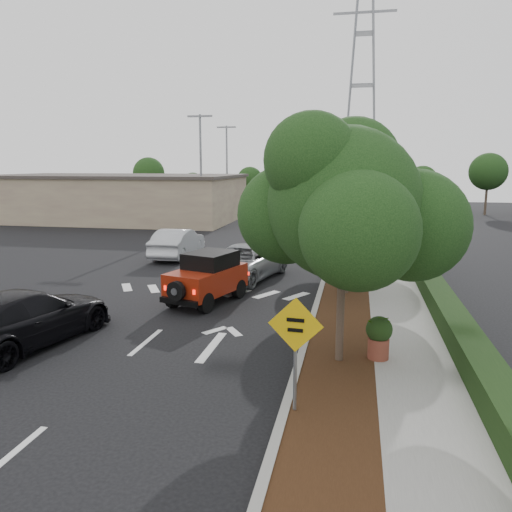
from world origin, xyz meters
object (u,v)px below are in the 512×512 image
(black_suv_oncoming, at_px, (25,318))
(speed_hump_sign, at_px, (295,339))
(red_jeep, at_px, (209,277))
(silver_suv_ahead, at_px, (243,262))

(black_suv_oncoming, xyz_separation_m, speed_hump_sign, (8.09, -2.57, 0.85))
(speed_hump_sign, bearing_deg, red_jeep, 122.04)
(red_jeep, xyz_separation_m, silver_suv_ahead, (0.39, 3.90, -0.19))
(silver_suv_ahead, xyz_separation_m, black_suv_oncoming, (-4.24, -9.40, 0.05))
(silver_suv_ahead, distance_m, speed_hump_sign, 12.60)
(silver_suv_ahead, relative_size, black_suv_oncoming, 0.98)
(silver_suv_ahead, distance_m, black_suv_oncoming, 10.31)
(red_jeep, bearing_deg, black_suv_oncoming, -107.79)
(silver_suv_ahead, height_order, black_suv_oncoming, black_suv_oncoming)
(black_suv_oncoming, distance_m, speed_hump_sign, 8.53)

